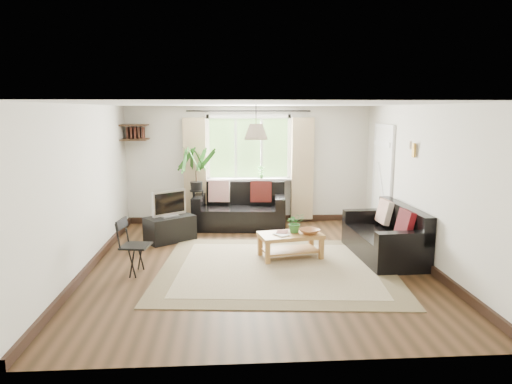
{
  "coord_description": "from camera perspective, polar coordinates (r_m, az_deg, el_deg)",
  "views": [
    {
      "loc": [
        -0.45,
        -6.62,
        2.32
      ],
      "look_at": [
        0.0,
        0.4,
        1.05
      ],
      "focal_mm": 32.0,
      "sensor_mm": 36.0,
      "label": 1
    }
  ],
  "objects": [
    {
      "name": "tv",
      "position": [
        8.23,
        -10.81,
        -1.34
      ],
      "size": [
        0.65,
        0.55,
        0.49
      ],
      "primitive_type": null,
      "rotation": [
        0.0,
        0.0,
        0.62
      ],
      "color": "#A5A5AA",
      "rests_on": "tv_stand"
    },
    {
      "name": "bowl",
      "position": [
        7.24,
        6.7,
        -4.91
      ],
      "size": [
        0.42,
        0.42,
        0.08
      ],
      "primitive_type": "imported",
      "rotation": [
        0.0,
        0.0,
        0.53
      ],
      "color": "#A06137",
      "rests_on": "coffee_table"
    },
    {
      "name": "floor",
      "position": [
        7.03,
        0.21,
        -9.04
      ],
      "size": [
        5.5,
        5.5,
        0.0
      ],
      "primitive_type": "plane",
      "color": "black",
      "rests_on": "ground"
    },
    {
      "name": "tv_stand",
      "position": [
        8.34,
        -10.7,
        -4.51
      ],
      "size": [
        0.95,
        0.87,
        0.45
      ],
      "primitive_type": "cube",
      "rotation": [
        0.0,
        0.0,
        0.62
      ],
      "color": "black",
      "rests_on": "floor"
    },
    {
      "name": "table_plant",
      "position": [
        7.27,
        4.9,
        -3.85
      ],
      "size": [
        0.33,
        0.3,
        0.32
      ],
      "primitive_type": "imported",
      "rotation": [
        0.0,
        0.0,
        0.22
      ],
      "color": "#336D2B",
      "rests_on": "coffee_table"
    },
    {
      "name": "wall_front",
      "position": [
        4.06,
        2.87,
        -5.79
      ],
      "size": [
        5.0,
        0.02,
        2.4
      ],
      "primitive_type": "cube",
      "color": "beige",
      "rests_on": "floor"
    },
    {
      "name": "book_b",
      "position": [
        7.27,
        2.6,
        -5.0
      ],
      "size": [
        0.23,
        0.28,
        0.02
      ],
      "primitive_type": "imported",
      "rotation": [
        0.0,
        0.0,
        -0.25
      ],
      "color": "#5A2E24",
      "rests_on": "coffee_table"
    },
    {
      "name": "sofa_back",
      "position": [
        9.07,
        -2.07,
        -1.86
      ],
      "size": [
        1.87,
        1.06,
        0.85
      ],
      "primitive_type": null,
      "rotation": [
        0.0,
        0.0,
        -0.1
      ],
      "color": "black",
      "rests_on": "floor"
    },
    {
      "name": "door",
      "position": [
        8.92,
        15.49,
        1.34
      ],
      "size": [
        0.06,
        0.96,
        2.06
      ],
      "primitive_type": "cube",
      "color": "silver",
      "rests_on": "wall_right"
    },
    {
      "name": "corner_shelf",
      "position": [
        9.31,
        -14.94,
        7.23
      ],
      "size": [
        0.5,
        0.5,
        0.34
      ],
      "primitive_type": null,
      "color": "black",
      "rests_on": "wall_back"
    },
    {
      "name": "rug",
      "position": [
        6.87,
        2.61,
        -9.44
      ],
      "size": [
        3.67,
        3.23,
        0.02
      ],
      "primitive_type": "cube",
      "rotation": [
        0.0,
        0.0,
        -0.09
      ],
      "color": "beige",
      "rests_on": "floor"
    },
    {
      "name": "wall_back",
      "position": [
        9.45,
        -0.92,
        3.41
      ],
      "size": [
        5.0,
        0.02,
        2.4
      ],
      "primitive_type": "cube",
      "color": "beige",
      "rests_on": "floor"
    },
    {
      "name": "window",
      "position": [
        9.38,
        -0.91,
        5.51
      ],
      "size": [
        2.5,
        0.16,
        2.16
      ],
      "primitive_type": null,
      "color": "white",
      "rests_on": "wall_back"
    },
    {
      "name": "wall_left",
      "position": [
        7.02,
        -20.59,
        0.4
      ],
      "size": [
        0.02,
        5.5,
        2.4
      ],
      "primitive_type": "cube",
      "color": "beige",
      "rests_on": "floor"
    },
    {
      "name": "ceiling",
      "position": [
        6.64,
        0.23,
        10.92
      ],
      "size": [
        5.5,
        5.5,
        0.0
      ],
      "primitive_type": "plane",
      "rotation": [
        3.14,
        0.0,
        0.0
      ],
      "color": "white",
      "rests_on": "floor"
    },
    {
      "name": "wall_right",
      "position": [
        7.34,
        20.1,
        0.82
      ],
      "size": [
        0.02,
        5.5,
        2.4
      ],
      "primitive_type": "cube",
      "color": "beige",
      "rests_on": "floor"
    },
    {
      "name": "coffee_table",
      "position": [
        7.29,
        4.31,
        -6.7
      ],
      "size": [
        1.06,
        0.71,
        0.4
      ],
      "primitive_type": null,
      "rotation": [
        0.0,
        0.0,
        0.19
      ],
      "color": "olive",
      "rests_on": "floor"
    },
    {
      "name": "sofa_right",
      "position": [
        7.54,
        15.66,
        -4.96
      ],
      "size": [
        1.71,
        0.92,
        0.79
      ],
      "primitive_type": null,
      "rotation": [
        0.0,
        0.0,
        -1.52
      ],
      "color": "black",
      "rests_on": "floor"
    },
    {
      "name": "pendant_lamp",
      "position": [
        7.04,
        0.0,
        8.03
      ],
      "size": [
        0.36,
        0.36,
        0.54
      ],
      "primitive_type": null,
      "color": "beige",
      "rests_on": "ceiling"
    },
    {
      "name": "folding_chair",
      "position": [
        6.75,
        -14.8,
        -6.64
      ],
      "size": [
        0.47,
        0.47,
        0.8
      ],
      "primitive_type": null,
      "rotation": [
        0.0,
        0.0,
        1.41
      ],
      "color": "black",
      "rests_on": "floor"
    },
    {
      "name": "wall_sconce",
      "position": [
        7.52,
        18.94,
        5.26
      ],
      "size": [
        0.12,
        0.12,
        0.28
      ],
      "primitive_type": null,
      "color": "beige",
      "rests_on": "wall_right"
    },
    {
      "name": "book_a",
      "position": [
        7.08,
        2.66,
        -5.45
      ],
      "size": [
        0.26,
        0.28,
        0.02
      ],
      "primitive_type": "imported",
      "rotation": [
        0.0,
        0.0,
        0.57
      ],
      "color": "white",
      "rests_on": "coffee_table"
    },
    {
      "name": "palm_stand",
      "position": [
        9.14,
        -7.45,
        0.62
      ],
      "size": [
        0.74,
        0.74,
        1.62
      ],
      "primitive_type": null,
      "rotation": [
        0.0,
        0.0,
        0.21
      ],
      "color": "black",
      "rests_on": "floor"
    },
    {
      "name": "sill_plant",
      "position": [
        9.36,
        0.65,
        2.52
      ],
      "size": [
        0.14,
        0.1,
        0.27
      ],
      "primitive_type": "imported",
      "color": "#2D6023",
      "rests_on": "window"
    }
  ]
}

